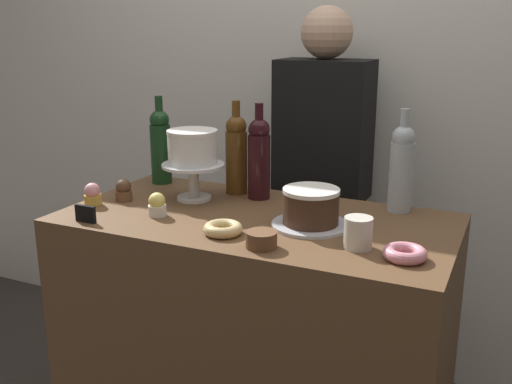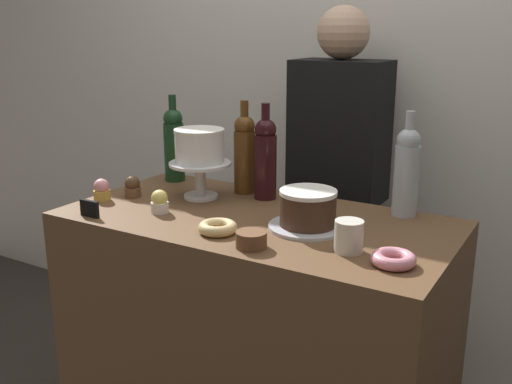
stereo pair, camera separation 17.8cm
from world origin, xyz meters
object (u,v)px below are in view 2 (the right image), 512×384
(wine_bottle_green, at_px, (174,143))
(barista_figure, at_px, (338,201))
(white_layer_cake, at_px, (200,146))
(donut_pink, at_px, (393,259))
(wine_bottle_amber, at_px, (245,152))
(cookie_stack, at_px, (251,240))
(coffee_cup_ceramic, at_px, (349,236))
(chocolate_round_cake, at_px, (308,208))
(cupcake_strawberry, at_px, (102,190))
(wine_bottle_clear, at_px, (407,170))
(cake_stand_pedestal, at_px, (200,174))
(donut_glazed, at_px, (218,227))
(price_sign_chalkboard, at_px, (90,209))
(cupcake_lemon, at_px, (160,202))
(cupcake_chocolate, at_px, (133,187))
(wine_bottle_dark_red, at_px, (265,157))

(wine_bottle_green, distance_m, barista_figure, 0.70)
(white_layer_cake, relative_size, donut_pink, 1.51)
(wine_bottle_amber, bearing_deg, white_layer_cake, -124.61)
(cookie_stack, height_order, barista_figure, barista_figure)
(coffee_cup_ceramic, bearing_deg, chocolate_round_cake, 146.98)
(cupcake_strawberry, bearing_deg, white_layer_cake, 35.52)
(white_layer_cake, xyz_separation_m, wine_bottle_clear, (0.66, 0.17, -0.04))
(cake_stand_pedestal, bearing_deg, wine_bottle_amber, 55.39)
(wine_bottle_green, xyz_separation_m, cookie_stack, (0.62, -0.46, -0.12))
(wine_bottle_clear, xyz_separation_m, donut_glazed, (-0.41, -0.43, -0.13))
(cookie_stack, bearing_deg, white_layer_cake, 141.34)
(cake_stand_pedestal, distance_m, white_layer_cake, 0.10)
(wine_bottle_amber, xyz_separation_m, cupcake_strawberry, (-0.36, -0.33, -0.11))
(white_layer_cake, bearing_deg, cake_stand_pedestal, 0.00)
(chocolate_round_cake, height_order, price_sign_chalkboard, chocolate_round_cake)
(wine_bottle_green, distance_m, cupcake_lemon, 0.42)
(wine_bottle_green, bearing_deg, price_sign_chalkboard, -84.00)
(chocolate_round_cake, bearing_deg, barista_figure, 105.31)
(cookie_stack, bearing_deg, cake_stand_pedestal, 141.34)
(wine_bottle_amber, xyz_separation_m, price_sign_chalkboard, (-0.27, -0.48, -0.12))
(cupcake_strawberry, distance_m, price_sign_chalkboard, 0.18)
(wine_bottle_amber, height_order, barista_figure, barista_figure)
(cupcake_chocolate, xyz_separation_m, donut_glazed, (0.46, -0.16, -0.02))
(wine_bottle_green, height_order, donut_pink, wine_bottle_green)
(cupcake_lemon, bearing_deg, cookie_stack, -15.45)
(price_sign_chalkboard, relative_size, coffee_cup_ceramic, 0.82)
(cake_stand_pedestal, relative_size, donut_glazed, 1.88)
(wine_bottle_green, height_order, wine_bottle_clear, same)
(cupcake_chocolate, height_order, coffee_cup_ceramic, coffee_cup_ceramic)
(cupcake_lemon, bearing_deg, wine_bottle_dark_red, 56.43)
(cupcake_chocolate, distance_m, price_sign_chalkboard, 0.24)
(cupcake_lemon, height_order, donut_glazed, cupcake_lemon)
(donut_glazed, bearing_deg, white_layer_cake, 133.43)
(chocolate_round_cake, xyz_separation_m, donut_pink, (0.30, -0.14, -0.05))
(chocolate_round_cake, bearing_deg, price_sign_chalkboard, -158.58)
(cupcake_lemon, bearing_deg, cupcake_chocolate, 154.84)
(barista_figure, bearing_deg, donut_pink, -58.83)
(donut_pink, bearing_deg, price_sign_chalkboard, -173.48)
(wine_bottle_dark_red, xyz_separation_m, wine_bottle_clear, (0.46, 0.06, 0.00))
(cake_stand_pedestal, distance_m, cupcake_chocolate, 0.24)
(cake_stand_pedestal, bearing_deg, cookie_stack, -38.66)
(cake_stand_pedestal, height_order, wine_bottle_green, wine_bottle_green)
(wine_bottle_clear, relative_size, cupcake_chocolate, 4.38)
(wine_bottle_amber, relative_size, cupcake_lemon, 4.38)
(wine_bottle_clear, bearing_deg, barista_figure, 134.31)
(cupcake_strawberry, xyz_separation_m, donut_pink, (1.03, -0.04, -0.02))
(cupcake_lemon, height_order, donut_pink, cupcake_lemon)
(cupcake_lemon, bearing_deg, wine_bottle_clear, 28.67)
(donut_pink, relative_size, price_sign_chalkboard, 1.60)
(donut_glazed, bearing_deg, cupcake_strawberry, 172.24)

